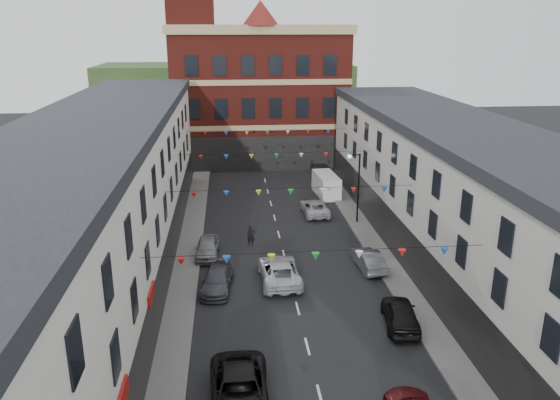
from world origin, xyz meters
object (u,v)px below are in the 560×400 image
object	(u,v)px
car_left_d	(217,280)
car_right_f	(315,207)
moving_car	(279,271)
car_left_c	(240,392)
pedestrian	(251,236)
car_left_e	(208,248)
car_right_e	(368,259)
white_van	(326,185)
car_right_d	(401,314)
street_lamp	(356,179)

from	to	relation	value
car_left_d	car_right_f	bearing A→B (deg)	65.45
moving_car	car_left_c	bearing A→B (deg)	74.52
pedestrian	car_left_c	bearing A→B (deg)	-102.12
car_left_e	car_left_c	bearing A→B (deg)	-80.85
car_right_e	white_van	size ratio (longest dim) A/B	0.85
moving_car	pedestrian	world-z (taller)	pedestrian
car_left_e	car_right_f	xyz separation A→B (m)	(9.10, 8.41, -0.04)
car_left_c	moving_car	world-z (taller)	car_left_c
car_right_d	car_right_f	size ratio (longest dim) A/B	0.94
moving_car	car_right_f	bearing A→B (deg)	-110.75
white_van	pedestrian	world-z (taller)	white_van
car_left_c	car_right_d	size ratio (longest dim) A/B	1.30
street_lamp	car_right_f	bearing A→B (deg)	138.44
car_right_f	car_left_d	bearing A→B (deg)	56.69
car_right_e	white_van	world-z (taller)	white_van
street_lamp	car_right_e	distance (m)	9.52
car_right_d	pedestrian	distance (m)	14.60
car_left_d	car_left_e	size ratio (longest dim) A/B	1.10
car_left_c	car_right_f	xyz separation A→B (m)	(7.20, 25.03, -0.14)
car_left_d	car_left_e	bearing A→B (deg)	104.99
car_right_e	moving_car	distance (m)	6.39
car_right_d	white_van	distance (m)	24.66
white_van	moving_car	bearing A→B (deg)	-113.33
car_left_c	car_right_f	world-z (taller)	car_left_c
car_left_c	white_van	distance (m)	31.97
car_right_d	car_right_f	world-z (taller)	car_right_d
street_lamp	car_left_c	xyz separation A→B (m)	(-10.15, -22.41, -3.12)
street_lamp	car_right_e	size ratio (longest dim) A/B	1.49
car_left_c	car_right_f	distance (m)	26.05
street_lamp	car_left_c	size ratio (longest dim) A/B	1.07
car_left_e	pedestrian	xyz separation A→B (m)	(3.19, 1.74, 0.11)
car_right_d	pedestrian	world-z (taller)	pedestrian
car_right_d	car_right_f	distance (m)	19.15
car_right_d	white_van	xyz separation A→B (m)	(0.20, 24.66, 0.31)
car_left_e	car_right_e	xyz separation A→B (m)	(11.00, -3.10, -0.02)
moving_car	car_right_d	bearing A→B (deg)	132.65
car_left_d	moving_car	xyz separation A→B (m)	(4.01, 0.79, 0.11)
car_right_e	white_van	distance (m)	17.10
car_right_f	white_van	xyz separation A→B (m)	(2.00, 5.59, 0.40)
car_left_e	moving_car	bearing A→B (deg)	-40.62
street_lamp	car_left_e	xyz separation A→B (m)	(-12.05, -5.80, -3.22)
car_right_d	pedestrian	bearing A→B (deg)	-50.33
car_left_d	white_van	distance (m)	21.88
car_left_c	car_left_e	size ratio (longest dim) A/B	1.40
car_left_e	car_right_e	size ratio (longest dim) A/B	0.99
car_left_c	street_lamp	bearing A→B (deg)	65.10
street_lamp	pedestrian	xyz separation A→B (m)	(-8.86, -4.06, -3.11)
car_left_e	car_right_d	size ratio (longest dim) A/B	0.93
car_left_e	street_lamp	bearing A→B (deg)	28.32
car_left_c	white_van	size ratio (longest dim) A/B	1.19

